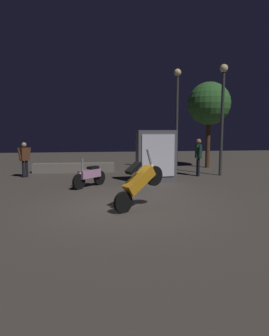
# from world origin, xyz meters

# --- Properties ---
(ground_plane) EXTENTS (40.00, 40.00, 0.00)m
(ground_plane) POSITION_xyz_m (0.00, 0.00, 0.00)
(ground_plane) COLOR #4C443D
(motorcycle_orange_foreground) EXTENTS (1.45, 0.98, 1.63)m
(motorcycle_orange_foreground) POSITION_xyz_m (0.41, -0.23, 0.74)
(motorcycle_orange_foreground) COLOR black
(motorcycle_orange_foreground) RESTS_ON ground_plane
(motorcycle_pink_parked_left) EXTENTS (1.20, 1.29, 1.11)m
(motorcycle_pink_parked_left) POSITION_xyz_m (-0.97, 3.14, 0.44)
(motorcycle_pink_parked_left) COLOR black
(motorcycle_pink_parked_left) RESTS_ON ground_plane
(person_rider_beside) EXTENTS (0.55, 0.51, 1.56)m
(person_rider_beside) POSITION_xyz_m (-3.85, 5.82, 0.92)
(person_rider_beside) COLOR black
(person_rider_beside) RESTS_ON ground_plane
(person_bystander_far) EXTENTS (0.28, 0.67, 1.70)m
(person_bystander_far) POSITION_xyz_m (3.91, 5.19, 1.02)
(person_bystander_far) COLOR black
(person_bystander_far) RESTS_ON ground_plane
(streetlamp_near) EXTENTS (0.36, 0.36, 5.08)m
(streetlamp_near) POSITION_xyz_m (3.36, 6.98, 3.22)
(streetlamp_near) COLOR #38383D
(streetlamp_near) RESTS_ON ground_plane
(streetlamp_far) EXTENTS (0.36, 0.36, 5.00)m
(streetlamp_far) POSITION_xyz_m (5.00, 5.24, 3.18)
(streetlamp_far) COLOR #38383D
(streetlamp_far) RESTS_ON ground_plane
(tree_left_bg) EXTENTS (2.31, 2.31, 4.66)m
(tree_left_bg) POSITION_xyz_m (5.43, 8.06, 3.47)
(tree_left_bg) COLOR #4C331E
(tree_left_bg) RESTS_ON ground_plane
(kiosk_billboard) EXTENTS (1.65, 0.70, 2.10)m
(kiosk_billboard) POSITION_xyz_m (1.71, 3.90, 1.05)
(kiosk_billboard) COLOR #595960
(kiosk_billboard) RESTS_ON ground_plane
(planter_wall_low) EXTENTS (3.98, 0.50, 0.45)m
(planter_wall_low) POSITION_xyz_m (-1.80, 7.19, 0.23)
(planter_wall_low) COLOR gray
(planter_wall_low) RESTS_ON ground_plane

